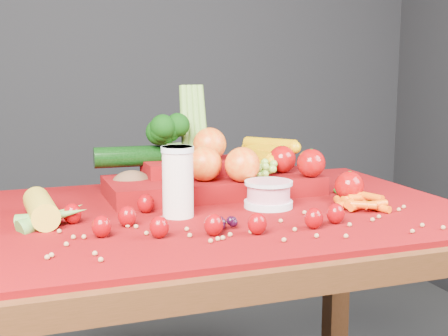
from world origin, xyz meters
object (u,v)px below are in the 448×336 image
object	(u,v)px
milk_glass	(178,179)
yogurt_bowl	(269,193)
table	(227,254)
produce_mound	(219,169)

from	to	relation	value
milk_glass	yogurt_bowl	size ratio (longest dim) A/B	1.36
milk_glass	yogurt_bowl	distance (m)	0.22
table	yogurt_bowl	xyz separation A→B (m)	(0.09, -0.02, 0.14)
milk_glass	produce_mound	size ratio (longest dim) A/B	0.25
table	produce_mound	size ratio (longest dim) A/B	1.86
produce_mound	milk_glass	bearing A→B (deg)	-129.73
yogurt_bowl	milk_glass	bearing A→B (deg)	-176.50
table	milk_glass	distance (m)	0.23
yogurt_bowl	produce_mound	distance (m)	0.19
yogurt_bowl	produce_mound	bearing A→B (deg)	107.21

